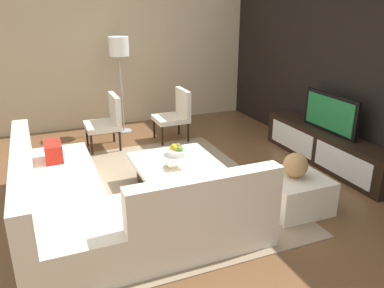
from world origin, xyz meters
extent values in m
plane|color=brown|center=(0.00, 0.00, 0.00)|extent=(14.00, 14.00, 0.00)
cube|color=black|center=(0.00, 2.70, 1.40)|extent=(6.40, 0.12, 2.80)
cube|color=#C6B28E|center=(-3.20, 0.20, 1.40)|extent=(0.12, 5.20, 2.80)
cube|color=gray|center=(-0.10, 0.00, 0.01)|extent=(3.33, 2.41, 0.01)
cube|color=black|center=(0.00, 2.40, 0.25)|extent=(2.37, 0.41, 0.50)
cube|color=white|center=(-0.55, 2.19, 0.25)|extent=(1.00, 0.01, 0.35)
cube|color=white|center=(0.55, 2.19, 0.25)|extent=(1.00, 0.01, 0.35)
cube|color=black|center=(0.00, 2.40, 0.77)|extent=(1.03, 0.05, 0.54)
cube|color=#1E7238|center=(0.00, 2.37, 0.77)|extent=(0.93, 0.01, 0.46)
cube|color=beige|center=(0.20, -1.30, 0.22)|extent=(2.53, 0.85, 0.44)
cube|color=beige|center=(0.20, -1.64, 0.64)|extent=(2.53, 0.18, 0.41)
cube|color=beige|center=(1.04, -0.14, 0.22)|extent=(0.85, 1.46, 0.44)
cube|color=beige|center=(1.37, -0.14, 0.64)|extent=(0.18, 1.46, 0.41)
cube|color=red|center=(-0.56, -1.30, 0.55)|extent=(0.36, 0.20, 0.22)
cube|color=red|center=(1.04, 0.22, 0.47)|extent=(0.60, 0.44, 0.06)
cube|color=black|center=(-0.10, 0.10, 0.17)|extent=(0.79, 0.81, 0.33)
cube|color=white|center=(-0.10, 0.10, 0.35)|extent=(0.99, 1.01, 0.05)
cylinder|color=black|center=(-2.14, -0.71, 0.19)|extent=(0.04, 0.04, 0.38)
cylinder|color=black|center=(-1.65, -0.71, 0.19)|extent=(0.04, 0.04, 0.38)
cylinder|color=black|center=(-2.14, -0.26, 0.19)|extent=(0.04, 0.04, 0.38)
cylinder|color=black|center=(-1.65, -0.26, 0.19)|extent=(0.04, 0.04, 0.38)
cube|color=beige|center=(-1.90, -0.49, 0.38)|extent=(0.57, 0.52, 0.08)
cube|color=beige|center=(-1.90, -0.26, 0.65)|extent=(0.57, 0.08, 0.45)
cylinder|color=#A5A5AA|center=(-2.62, 0.02, 0.01)|extent=(0.28, 0.28, 0.02)
cylinder|color=#A5A5AA|center=(-2.62, 0.02, 0.70)|extent=(0.03, 0.03, 1.35)
cylinder|color=white|center=(-2.62, 0.02, 1.53)|extent=(0.34, 0.34, 0.32)
cube|color=beige|center=(0.89, 1.17, 0.20)|extent=(0.70, 0.70, 0.40)
cylinder|color=silver|center=(-0.28, 0.20, 0.42)|extent=(0.28, 0.28, 0.07)
sphere|color=#4C8C33|center=(-0.23, 0.21, 0.47)|extent=(0.09, 0.09, 0.09)
sphere|color=#B23326|center=(-0.27, 0.22, 0.47)|extent=(0.10, 0.10, 0.10)
sphere|color=#4C8C33|center=(-0.33, 0.22, 0.47)|extent=(0.09, 0.09, 0.09)
sphere|color=gold|center=(-0.33, 0.17, 0.47)|extent=(0.10, 0.10, 0.10)
sphere|color=gold|center=(-0.27, 0.18, 0.47)|extent=(0.08, 0.08, 0.08)
cylinder|color=black|center=(-2.08, 0.43, 0.19)|extent=(0.04, 0.04, 0.38)
cylinder|color=black|center=(-1.63, 0.43, 0.19)|extent=(0.04, 0.04, 0.38)
cylinder|color=black|center=(-2.08, 0.89, 0.19)|extent=(0.04, 0.04, 0.38)
cylinder|color=black|center=(-1.63, 0.89, 0.19)|extent=(0.04, 0.04, 0.38)
cube|color=beige|center=(-1.85, 0.66, 0.38)|extent=(0.53, 0.54, 0.08)
cube|color=beige|center=(-1.85, 0.89, 0.65)|extent=(0.53, 0.08, 0.45)
sphere|color=#AD8451|center=(0.89, 1.17, 0.54)|extent=(0.28, 0.28, 0.28)
cube|color=#CCB78C|center=(0.11, -0.02, 0.39)|extent=(0.20, 0.16, 0.03)
cube|color=#CCB78C|center=(0.13, -0.02, 0.42)|extent=(0.14, 0.11, 0.02)
cube|color=#CCB78C|center=(0.13, -0.03, 0.44)|extent=(0.15, 0.11, 0.02)
camera|label=1|loc=(4.10, -1.41, 2.25)|focal=36.14mm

